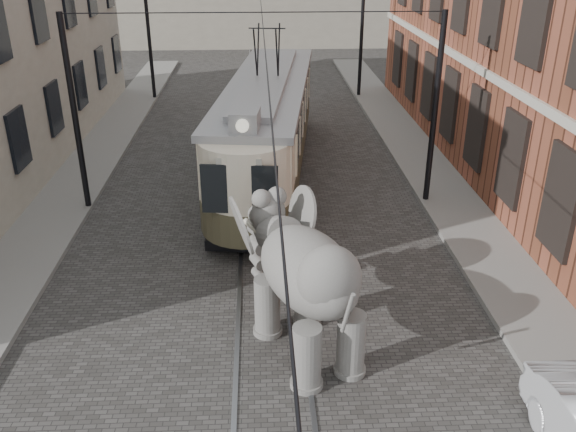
{
  "coord_description": "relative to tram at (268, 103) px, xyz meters",
  "views": [
    {
      "loc": [
        -0.16,
        -11.78,
        7.95
      ],
      "look_at": [
        0.46,
        0.72,
        2.1
      ],
      "focal_mm": 37.78,
      "sensor_mm": 36.0,
      "label": 1
    }
  ],
  "objects": [
    {
      "name": "ground",
      "position": [
        -0.18,
        -9.11,
        -2.57
      ],
      "size": [
        120.0,
        120.0,
        0.0
      ],
      "primitive_type": "plane",
      "color": "#413E3C"
    },
    {
      "name": "tram_rails",
      "position": [
        -0.18,
        -9.11,
        -2.56
      ],
      "size": [
        1.54,
        80.0,
        0.02
      ],
      "primitive_type": null,
      "color": "slate",
      "rests_on": "ground"
    },
    {
      "name": "sidewalk_right",
      "position": [
        5.82,
        -9.11,
        -2.49
      ],
      "size": [
        2.0,
        60.0,
        0.15
      ],
      "primitive_type": "cube",
      "color": "slate",
      "rests_on": "ground"
    },
    {
      "name": "catenary",
      "position": [
        -0.38,
        -4.11,
        0.43
      ],
      "size": [
        11.0,
        30.2,
        6.0
      ],
      "primitive_type": null,
      "color": "black",
      "rests_on": "ground"
    },
    {
      "name": "tram",
      "position": [
        0.0,
        0.0,
        0.0
      ],
      "size": [
        4.21,
        13.18,
        5.14
      ],
      "primitive_type": null,
      "rotation": [
        0.0,
        0.0,
        -0.12
      ],
      "color": "beige",
      "rests_on": "ground"
    },
    {
      "name": "elephant",
      "position": [
        0.56,
        -10.61,
        -1.07
      ],
      "size": [
        4.35,
        5.57,
        3.01
      ],
      "primitive_type": null,
      "rotation": [
        0.0,
        0.0,
        0.38
      ],
      "color": "#5E5B57",
      "rests_on": "ground"
    }
  ]
}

